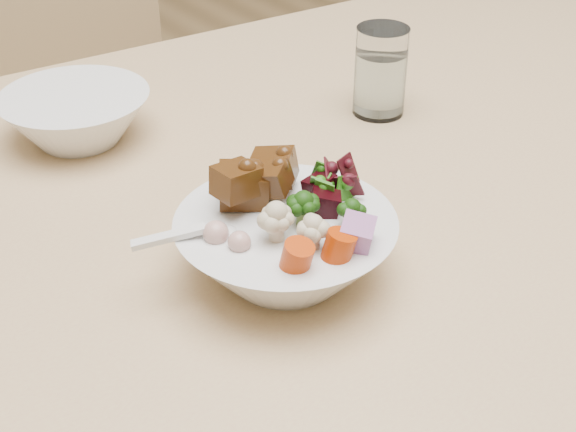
{
  "coord_description": "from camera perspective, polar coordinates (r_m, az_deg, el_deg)",
  "views": [
    {
      "loc": [
        -0.51,
        -0.51,
        1.17
      ],
      "look_at": [
        -0.19,
        -0.07,
        0.81
      ],
      "focal_mm": 50.0,
      "sensor_mm": 36.0,
      "label": 1
    }
  ],
  "objects": [
    {
      "name": "chair_far",
      "position": [
        1.44,
        -15.03,
        5.95
      ],
      "size": [
        0.48,
        0.48,
        0.95
      ],
      "rotation": [
        0.0,
        0.0,
        -0.1
      ],
      "color": "tan",
      "rests_on": "ground"
    },
    {
      "name": "food_bowl",
      "position": [
        0.69,
        -0.13,
        -1.86
      ],
      "size": [
        0.19,
        0.19,
        0.1
      ],
      "color": "silver",
      "rests_on": "dining_table"
    },
    {
      "name": "dining_table",
      "position": [
        0.97,
        10.73,
        1.36
      ],
      "size": [
        1.64,
        1.0,
        0.74
      ],
      "rotation": [
        0.0,
        0.0,
        -0.07
      ],
      "color": "tan",
      "rests_on": "ground"
    },
    {
      "name": "side_bowl",
      "position": [
        0.93,
        -14.79,
        6.79
      ],
      "size": [
        0.17,
        0.17,
        0.06
      ],
      "primitive_type": null,
      "color": "silver",
      "rests_on": "dining_table"
    },
    {
      "name": "water_glass",
      "position": [
        0.96,
        6.58,
        9.95
      ],
      "size": [
        0.06,
        0.06,
        0.11
      ],
      "color": "silver",
      "rests_on": "dining_table"
    },
    {
      "name": "soup_spoon",
      "position": [
        0.66,
        -5.79,
        -1.4
      ],
      "size": [
        0.09,
        0.05,
        0.02
      ],
      "rotation": [
        0.0,
        0.0,
        -0.43
      ],
      "color": "silver",
      "rests_on": "food_bowl"
    }
  ]
}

